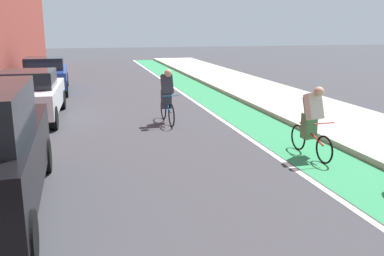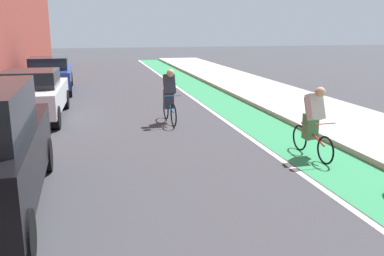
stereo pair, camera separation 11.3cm
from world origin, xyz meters
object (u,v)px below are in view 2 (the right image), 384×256
Objects in this scene: parked_sedan_white at (33,94)px; cyclist_trailing at (313,120)px; cyclist_far at (169,96)px; parked_sedan_blue at (50,74)px.

cyclist_trailing reaches higher than parked_sedan_white.
cyclist_far reaches higher than cyclist_trailing.
parked_sedan_blue is 2.67× the size of cyclist_far.
parked_sedan_white is 5.79m from parked_sedan_blue.
cyclist_trailing is 4.71m from cyclist_far.
parked_sedan_white is at bearing 160.01° from cyclist_far.
parked_sedan_white is 4.27m from cyclist_far.
cyclist_trailing is (6.46, -5.49, 0.06)m from parked_sedan_white.
cyclist_far reaches higher than parked_sedan_white.
cyclist_far is at bearing -19.99° from parked_sedan_white.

